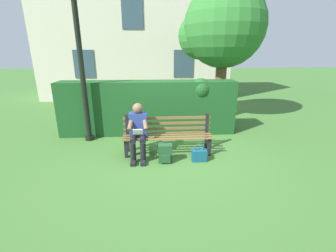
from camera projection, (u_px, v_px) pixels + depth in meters
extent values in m
plane|color=#3D6B2D|center=(168.00, 153.00, 5.07)|extent=(60.00, 60.00, 0.00)
cube|color=black|center=(209.00, 147.00, 4.91)|extent=(0.07, 0.07, 0.40)
cube|color=black|center=(126.00, 149.00, 4.81)|extent=(0.07, 0.07, 0.40)
cube|color=black|center=(206.00, 141.00, 5.22)|extent=(0.07, 0.07, 0.40)
cube|color=black|center=(128.00, 143.00, 5.11)|extent=(0.07, 0.07, 0.40)
cube|color=brown|center=(167.00, 133.00, 5.15)|extent=(1.96, 0.06, 0.02)
cube|color=brown|center=(168.00, 135.00, 5.01)|extent=(1.96, 0.06, 0.02)
cube|color=brown|center=(168.00, 137.00, 4.88)|extent=(1.96, 0.06, 0.02)
cube|color=brown|center=(168.00, 139.00, 4.75)|extent=(1.96, 0.06, 0.02)
cube|color=black|center=(207.00, 122.00, 5.12)|extent=(0.06, 0.06, 0.44)
cube|color=black|center=(127.00, 124.00, 5.01)|extent=(0.06, 0.06, 0.44)
cube|color=brown|center=(167.00, 128.00, 5.10)|extent=(1.96, 0.02, 0.06)
cube|color=brown|center=(167.00, 123.00, 5.07)|extent=(1.96, 0.02, 0.06)
cube|color=brown|center=(167.00, 118.00, 5.03)|extent=(1.96, 0.02, 0.06)
cube|color=navy|center=(138.00, 124.00, 4.84)|extent=(0.38, 0.22, 0.52)
sphere|color=brown|center=(138.00, 108.00, 4.71)|extent=(0.22, 0.22, 0.22)
cylinder|color=black|center=(143.00, 138.00, 4.73)|extent=(0.13, 0.42, 0.13)
cylinder|color=black|center=(133.00, 138.00, 4.71)|extent=(0.13, 0.42, 0.13)
cylinder|color=black|center=(143.00, 153.00, 4.60)|extent=(0.12, 0.12, 0.42)
cylinder|color=black|center=(133.00, 153.00, 4.59)|extent=(0.12, 0.12, 0.42)
cube|color=black|center=(143.00, 162.00, 4.58)|extent=(0.10, 0.24, 0.07)
cube|color=black|center=(133.00, 162.00, 4.56)|extent=(0.10, 0.24, 0.07)
cylinder|color=brown|center=(145.00, 124.00, 4.70)|extent=(0.14, 0.32, 0.26)
cylinder|color=brown|center=(131.00, 124.00, 4.68)|extent=(0.14, 0.32, 0.26)
cube|color=white|center=(138.00, 132.00, 4.62)|extent=(0.20, 0.07, 0.13)
cube|color=#19471E|center=(148.00, 108.00, 6.18)|extent=(4.72, 0.65, 1.44)
sphere|color=#19471E|center=(201.00, 89.00, 6.02)|extent=(0.58, 0.58, 0.58)
sphere|color=#19471E|center=(104.00, 92.00, 6.04)|extent=(0.52, 0.52, 0.52)
cylinder|color=brown|center=(220.00, 86.00, 7.47)|extent=(0.35, 0.35, 2.24)
sphere|color=#2D702D|center=(224.00, 26.00, 6.91)|extent=(2.50, 2.50, 2.50)
sphere|color=#2D702D|center=(201.00, 36.00, 7.31)|extent=(1.50, 1.50, 1.50)
cube|color=beige|center=(136.00, 35.00, 11.04)|extent=(8.88, 2.76, 6.02)
cube|color=#334756|center=(184.00, 64.00, 10.25)|extent=(0.90, 0.04, 1.20)
cube|color=#334756|center=(84.00, 64.00, 9.99)|extent=(0.90, 0.04, 1.20)
cube|color=#334756|center=(132.00, 14.00, 9.49)|extent=(0.90, 0.04, 1.20)
cube|color=#1E4728|center=(165.00, 153.00, 4.62)|extent=(0.28, 0.18, 0.38)
cube|color=#1E4728|center=(166.00, 159.00, 4.54)|extent=(0.20, 0.04, 0.17)
cylinder|color=#1E4728|center=(169.00, 150.00, 4.71)|extent=(0.04, 0.04, 0.23)
cylinder|color=#1E4728|center=(161.00, 150.00, 4.70)|extent=(0.04, 0.04, 0.23)
cube|color=navy|center=(199.00, 155.00, 4.68)|extent=(0.30, 0.15, 0.24)
torus|color=navy|center=(199.00, 148.00, 4.63)|extent=(0.19, 0.02, 0.19)
cylinder|color=black|center=(90.00, 138.00, 5.85)|extent=(0.22, 0.22, 0.10)
cylinder|color=black|center=(83.00, 76.00, 5.36)|extent=(0.12, 0.12, 3.24)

